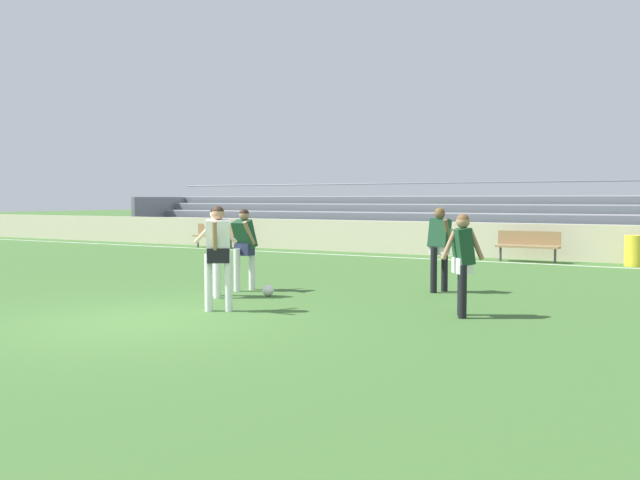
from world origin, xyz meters
The scene contains 13 objects.
ground_plane centered at (0.00, 0.00, 0.00)m, with size 160.00×160.00×0.00m, color #3D662D.
field_line_sideline centered at (0.00, 12.32, 0.00)m, with size 44.00×0.12×0.01m, color white.
sideline_wall centered at (0.00, 13.67, 0.55)m, with size 48.00×0.16×1.09m, color beige.
bleacher_stand centered at (-1.33, 16.70, 1.06)m, with size 27.51×3.91×2.51m.
bench_far_left centered at (2.79, 12.80, 0.55)m, with size 1.80×0.40×0.90m.
bench_near_bin centered at (-8.72, 12.80, 0.55)m, with size 1.80×0.40×0.90m.
trash_bin centered at (5.61, 12.91, 0.42)m, with size 0.52×0.52×0.85m, color yellow.
player_dark_wide_right centered at (-0.69, 3.63, 0.97)m, with size 0.48×0.55×1.63m.
player_white_challenging centered at (-0.63, 2.64, 1.00)m, with size 0.72×0.48×1.68m.
player_dark_on_ball centered at (4.05, 2.83, 0.95)m, with size 0.63×0.48×1.61m.
player_white_overlapping centered at (0.44, 1.36, 1.03)m, with size 0.47×0.67×1.72m.
player_dark_pressing_high centered at (2.78, 5.33, 0.99)m, with size 0.48×0.44×1.67m.
soccer_ball centered at (0.15, 3.21, 0.11)m, with size 0.22×0.22×0.22m, color white.
Camera 1 is at (7.38, -7.43, 1.83)m, focal length 38.35 mm.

